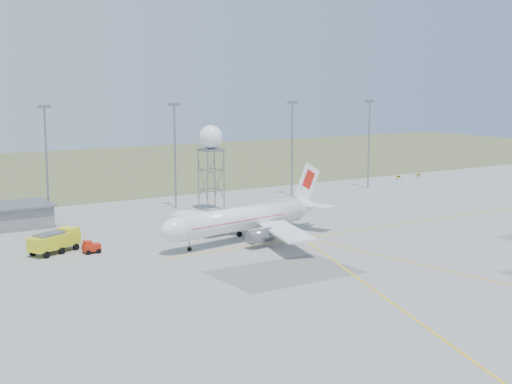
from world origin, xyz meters
TOP-DOWN VIEW (x-y plane):
  - ground at (0.00, 0.00)m, footprint 400.00×400.00m
  - grass_strip at (0.00, 140.00)m, footprint 400.00×120.00m
  - mast_a at (-35.00, 66.00)m, footprint 2.20×0.50m
  - mast_b at (-10.00, 66.00)m, footprint 2.20×0.50m
  - mast_c at (18.00, 66.00)m, footprint 2.20×0.50m
  - mast_d at (40.00, 66.00)m, footprint 2.20×0.50m
  - taxi_sign_near at (55.60, 72.00)m, footprint 1.60×0.17m
  - taxi_sign_far at (62.60, 72.00)m, footprint 1.60×0.17m
  - airliner_main at (-14.35, 33.86)m, footprint 32.54×31.27m
  - radar_tower at (-5.16, 60.41)m, footprint 4.51×4.51m
  - fire_truck at (-41.45, 41.72)m, footprint 8.32×5.98m
  - baggage_tug at (-37.30, 38.67)m, footprint 2.43×1.94m

SIDE VIEW (x-z plane):
  - ground at x=0.00m, z-range 0.00..0.00m
  - grass_strip at x=0.00m, z-range 0.00..0.03m
  - baggage_tug at x=-37.30m, z-range -0.23..1.65m
  - taxi_sign_near at x=55.60m, z-range 0.29..1.49m
  - taxi_sign_far at x=62.60m, z-range 0.29..1.49m
  - fire_truck at x=-41.45m, z-range -0.06..3.13m
  - airliner_main at x=-14.35m, z-range -2.15..8.95m
  - radar_tower at x=-5.16m, z-range 1.00..17.32m
  - mast_a at x=-35.00m, z-range 1.82..22.32m
  - mast_b at x=-10.00m, z-range 1.82..22.32m
  - mast_c at x=18.00m, z-range 1.82..22.32m
  - mast_d at x=40.00m, z-range 1.82..22.32m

